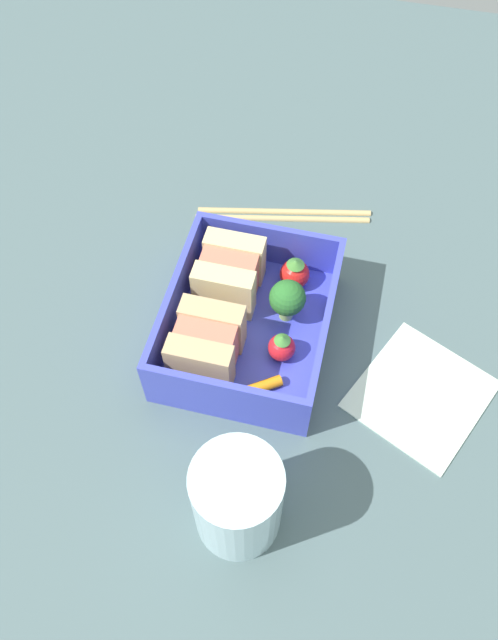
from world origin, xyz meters
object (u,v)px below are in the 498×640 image
at_px(sandwich_left, 207,344).
at_px(strawberry_far_left, 295,273).
at_px(broccoli_floret, 287,299).
at_px(chopstick_pair, 280,213).
at_px(strawberry_left, 282,347).
at_px(drinking_glass, 237,500).
at_px(folded_napkin, 421,394).
at_px(carrot_stick_far_left, 260,387).
at_px(sandwich_center_left, 230,274).

relative_size(sandwich_left, strawberry_far_left, 1.77).
height_order(broccoli_floret, chopstick_pair, broccoli_floret).
height_order(strawberry_left, drinking_glass, drinking_glass).
bearing_deg(folded_napkin, sandwich_left, 94.56).
height_order(broccoli_floret, folded_napkin, broccoli_floret).
bearing_deg(strawberry_far_left, sandwich_left, 150.06).
relative_size(strawberry_far_left, chopstick_pair, 0.19).
distance_m(strawberry_far_left, folded_napkin, 0.16).
bearing_deg(strawberry_far_left, carrot_stick_far_left, 177.46).
relative_size(strawberry_left, drinking_glass, 0.33).
bearing_deg(sandwich_left, broccoli_floret, -43.57).
bearing_deg(strawberry_left, chopstick_pair, 12.31).
height_order(sandwich_left, strawberry_left, sandwich_left).
bearing_deg(strawberry_far_left, chopstick_pair, 19.53).
xyz_separation_m(carrot_stick_far_left, broccoli_floret, (0.08, -0.01, 0.02)).
bearing_deg(folded_napkin, chopstick_pair, 42.79).
bearing_deg(strawberry_far_left, folded_napkin, -122.73).
bearing_deg(carrot_stick_far_left, chopstick_pair, 7.48).
distance_m(sandwich_center_left, carrot_stick_far_left, 0.11).
xyz_separation_m(strawberry_far_left, drinking_glass, (-0.23, -0.00, 0.02)).
distance_m(sandwich_left, strawberry_far_left, 0.12).
bearing_deg(chopstick_pair, strawberry_left, -167.69).
relative_size(broccoli_floret, folded_napkin, 0.42).
relative_size(broccoli_floret, strawberry_far_left, 1.34).
relative_size(sandwich_center_left, drinking_glass, 0.65).
bearing_deg(sandwich_center_left, sandwich_left, 180.00).
height_order(carrot_stick_far_left, folded_napkin, carrot_stick_far_left).
bearing_deg(broccoli_floret, carrot_stick_far_left, 175.89).
relative_size(carrot_stick_far_left, strawberry_far_left, 1.11).
distance_m(carrot_stick_far_left, folded_napkin, 0.14).
bearing_deg(strawberry_left, sandwich_center_left, 46.78).
xyz_separation_m(sandwich_left, chopstick_pair, (0.20, -0.02, -0.03)).
bearing_deg(chopstick_pair, sandwich_center_left, 168.14).
xyz_separation_m(sandwich_left, sandwich_center_left, (0.08, 0.00, 0.00)).
distance_m(strawberry_far_left, drinking_glass, 0.23).
height_order(sandwich_center_left, carrot_stick_far_left, sandwich_center_left).
distance_m(sandwich_left, folded_napkin, 0.19).
bearing_deg(sandwich_left, strawberry_left, -72.84).
bearing_deg(folded_napkin, strawberry_left, 88.13).
bearing_deg(strawberry_left, carrot_stick_far_left, 165.32).
bearing_deg(chopstick_pair, broccoli_floret, -165.74).
bearing_deg(drinking_glass, folded_napkin, -42.42).
xyz_separation_m(sandwich_left, broccoli_floret, (0.06, -0.06, 0.00)).
distance_m(strawberry_left, strawberry_far_left, 0.08).
height_order(sandwich_left, carrot_stick_far_left, sandwich_left).
relative_size(sandwich_center_left, carrot_stick_far_left, 1.60).
xyz_separation_m(sandwich_center_left, broccoli_floret, (-0.02, -0.06, 0.00)).
height_order(strawberry_left, strawberry_far_left, strawberry_far_left).
height_order(sandwich_center_left, broccoli_floret, sandwich_center_left).
xyz_separation_m(chopstick_pair, folded_napkin, (-0.18, -0.17, -0.00)).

